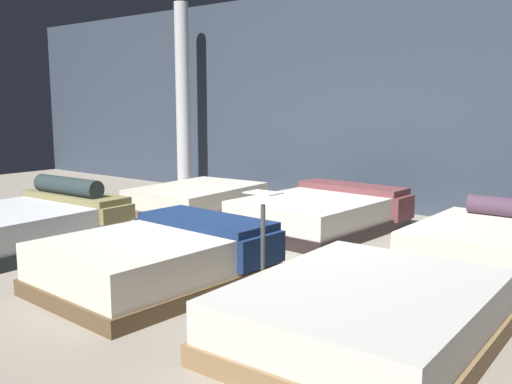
# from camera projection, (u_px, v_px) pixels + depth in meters

# --- Properties ---
(ground_plane) EXTENTS (18.00, 18.00, 0.02)m
(ground_plane) POSITION_uv_depth(u_px,v_px,m) (258.00, 250.00, 6.54)
(ground_plane) COLOR gray
(showroom_back_wall) EXTENTS (18.00, 0.06, 3.50)m
(showroom_back_wall) POSITION_uv_depth(u_px,v_px,m) (383.00, 98.00, 8.70)
(showroom_back_wall) COLOR #333D4C
(showroom_back_wall) RESTS_ON ground_plane
(bed_0) EXTENTS (1.72, 2.16, 0.76)m
(bed_0) POSITION_uv_depth(u_px,v_px,m) (24.00, 225.00, 6.65)
(bed_0) COLOR black
(bed_0) RESTS_ON ground_plane
(bed_1) EXTENTS (1.60, 2.06, 0.55)m
(bed_1) POSITION_uv_depth(u_px,v_px,m) (159.00, 259.00, 5.24)
(bed_1) COLOR brown
(bed_1) RESTS_ON ground_plane
(bed_2) EXTENTS (1.64, 2.09, 0.44)m
(bed_2) POSITION_uv_depth(u_px,v_px,m) (366.00, 315.00, 3.95)
(bed_2) COLOR olive
(bed_2) RESTS_ON ground_plane
(bed_3) EXTENTS (1.55, 2.09, 0.40)m
(bed_3) POSITION_uv_depth(u_px,v_px,m) (197.00, 199.00, 8.83)
(bed_3) COLOR brown
(bed_3) RESTS_ON ground_plane
(bed_4) EXTENTS (1.76, 2.24, 0.53)m
(bed_4) POSITION_uv_depth(u_px,v_px,m) (321.00, 213.00, 7.50)
(bed_4) COLOR black
(bed_4) RESTS_ON ground_plane
(bed_5) EXTENTS (1.49, 1.92, 0.59)m
(bed_5) POSITION_uv_depth(u_px,v_px,m) (489.00, 241.00, 6.14)
(bed_5) COLOR brown
(bed_5) RESTS_ON ground_plane
(price_sign) EXTENTS (0.28, 0.24, 0.95)m
(price_sign) POSITION_uv_depth(u_px,v_px,m) (263.00, 261.00, 4.77)
(price_sign) COLOR #3F3F44
(price_sign) RESTS_ON ground_plane
(support_pillar) EXTENTS (0.26, 0.26, 3.50)m
(support_pillar) POSITION_uv_depth(u_px,v_px,m) (183.00, 99.00, 10.58)
(support_pillar) COLOR silver
(support_pillar) RESTS_ON ground_plane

